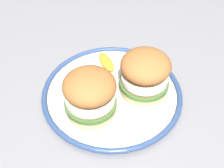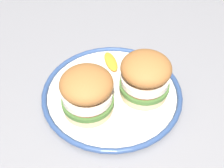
{
  "view_description": "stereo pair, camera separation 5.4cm",
  "coord_description": "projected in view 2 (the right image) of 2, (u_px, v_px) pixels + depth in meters",
  "views": [
    {
      "loc": [
        0.38,
        -0.04,
        1.3
      ],
      "look_at": [
        -0.08,
        0.04,
        0.82
      ],
      "focal_mm": 49.18,
      "sensor_mm": 36.0,
      "label": 1
    },
    {
      "loc": [
        0.38,
        0.02,
        1.3
      ],
      "look_at": [
        -0.08,
        0.04,
        0.82
      ],
      "focal_mm": 49.18,
      "sensor_mm": 36.0,
      "label": 2
    }
  ],
  "objects": [
    {
      "name": "orange_peel_strip_long",
      "position": [
        111.0,
        61.0,
        0.75
      ],
      "size": [
        0.08,
        0.04,
        0.01
      ],
      "color": "orange",
      "rests_on": "dinner_plate"
    },
    {
      "name": "dinner_plate",
      "position": [
        112.0,
        93.0,
        0.69
      ],
      "size": [
        0.32,
        0.32,
        0.02
      ],
      "color": "silver",
      "rests_on": "dining_table"
    },
    {
      "name": "sandwich_half_right",
      "position": [
        87.0,
        92.0,
        0.62
      ],
      "size": [
        0.15,
        0.15,
        0.1
      ],
      "color": "beige",
      "rests_on": "dinner_plate"
    },
    {
      "name": "orange_peel_curled",
      "position": [
        88.0,
        75.0,
        0.71
      ],
      "size": [
        0.06,
        0.06,
        0.01
      ],
      "color": "orange",
      "rests_on": "dinner_plate"
    },
    {
      "name": "dining_table",
      "position": [
        96.0,
        151.0,
        0.71
      ],
      "size": [
        1.27,
        1.02,
        0.78
      ],
      "color": "gray",
      "rests_on": "ground"
    },
    {
      "name": "sandwich_half_left",
      "position": [
        145.0,
        76.0,
        0.65
      ],
      "size": [
        0.13,
        0.13,
        0.1
      ],
      "color": "beige",
      "rests_on": "dinner_plate"
    }
  ]
}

